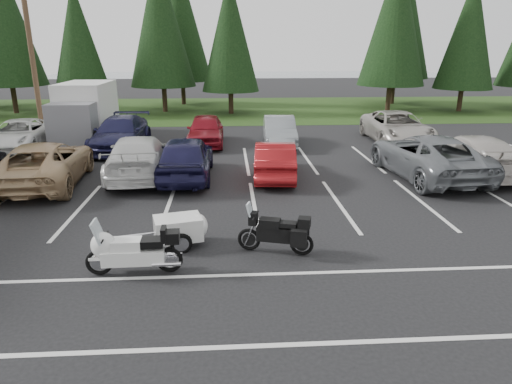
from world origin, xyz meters
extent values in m
plane|color=black|center=(0.00, 0.00, 0.00)|extent=(120.00, 120.00, 0.00)
cube|color=#1C3811|center=(0.00, 24.00, 0.01)|extent=(80.00, 16.00, 0.01)
cube|color=gray|center=(4.00, 55.00, 0.00)|extent=(70.00, 50.00, 0.02)
cylinder|color=#473321|center=(-10.00, 12.00, 4.50)|extent=(0.26, 0.26, 9.00)
cube|color=silver|center=(0.00, 2.00, 0.00)|extent=(32.00, 16.00, 0.01)
cylinder|color=#332316|center=(-16.00, 22.80, 1.39)|extent=(0.36, 0.36, 2.78)
cone|color=black|center=(-16.00, 22.80, 6.96)|extent=(5.10, 5.10, 9.86)
cylinder|color=#332316|center=(-10.50, 21.40, 1.06)|extent=(0.36, 0.36, 2.11)
cone|color=black|center=(-10.50, 21.40, 5.28)|extent=(3.87, 3.87, 7.48)
cylinder|color=#332316|center=(-5.00, 22.90, 1.31)|extent=(0.36, 0.36, 2.62)
cone|color=black|center=(-5.00, 22.90, 6.54)|extent=(4.80, 4.80, 9.27)
cylinder|color=#332316|center=(0.00, 21.60, 1.13)|extent=(0.36, 0.36, 2.26)
cone|color=black|center=(0.00, 21.60, 5.64)|extent=(4.14, 4.14, 7.99)
cylinder|color=#332316|center=(12.00, 22.10, 1.34)|extent=(0.36, 0.36, 2.69)
cone|color=black|center=(12.00, 22.10, 6.72)|extent=(4.93, 4.93, 9.52)
cylinder|color=#332316|center=(17.50, 21.80, 1.16)|extent=(0.36, 0.36, 2.33)
cone|color=black|center=(17.50, 21.80, 5.82)|extent=(4.27, 4.27, 8.24)
cylinder|color=#332316|center=(-4.00, 27.50, 1.36)|extent=(0.36, 0.36, 2.71)
cone|color=black|center=(-4.00, 27.50, 6.78)|extent=(4.97, 4.97, 9.61)
cylinder|color=#332316|center=(14.00, 26.80, 1.50)|extent=(0.36, 0.36, 3.00)
cone|color=black|center=(14.00, 26.80, 7.50)|extent=(5.50, 5.50, 10.62)
imported|color=tan|center=(-6.87, 3.83, 0.78)|extent=(3.03, 5.81, 1.56)
imported|color=silver|center=(-3.68, 4.69, 0.79)|extent=(2.60, 5.56, 1.57)
imported|color=#181639|center=(-1.88, 4.33, 0.82)|extent=(1.96, 4.82, 1.64)
imported|color=maroon|center=(1.48, 4.25, 0.69)|extent=(1.84, 4.32, 1.38)
imported|color=slate|center=(7.25, 3.99, 0.82)|extent=(3.20, 6.08, 1.63)
imported|color=beige|center=(9.18, 4.27, 0.77)|extent=(2.34, 5.36, 1.53)
imported|color=white|center=(-10.42, 10.21, 0.69)|extent=(2.56, 5.06, 1.37)
imported|color=#171739|center=(-5.45, 9.65, 0.77)|extent=(2.39, 5.41, 1.54)
imported|color=maroon|center=(-1.40, 10.49, 0.75)|extent=(1.79, 4.40, 1.50)
imported|color=gray|center=(2.31, 10.14, 0.71)|extent=(1.69, 4.37, 1.42)
imported|color=#AAA49C|center=(8.43, 10.39, 0.79)|extent=(2.73, 5.73, 1.58)
camera|label=1|loc=(-0.29, -12.45, 4.79)|focal=32.00mm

